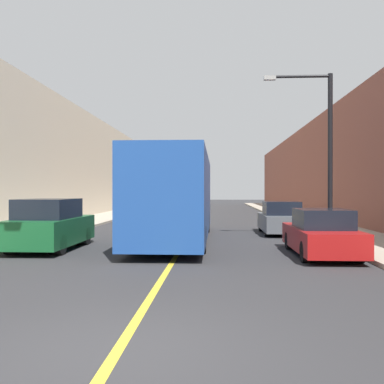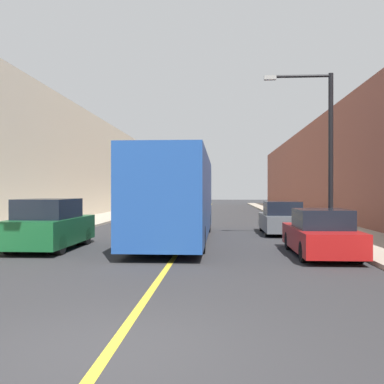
{
  "view_description": "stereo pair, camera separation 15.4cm",
  "coord_description": "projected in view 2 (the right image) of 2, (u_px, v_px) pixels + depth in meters",
  "views": [
    {
      "loc": [
        1.28,
        -5.71,
        2.08
      ],
      "look_at": [
        0.32,
        11.84,
        2.03
      ],
      "focal_mm": 42.0,
      "sensor_mm": 36.0,
      "label": 1
    },
    {
      "loc": [
        1.44,
        -5.7,
        2.08
      ],
      "look_at": [
        0.32,
        11.84,
        2.03
      ],
      "focal_mm": 42.0,
      "sensor_mm": 36.0,
      "label": 2
    }
  ],
  "objects": [
    {
      "name": "building_row_left",
      "position": [
        69.0,
        165.0,
        36.41
      ],
      "size": [
        4.0,
        72.0,
        8.33
      ],
      "primitive_type": "cube",
      "color": "beige",
      "rests_on": "ground"
    },
    {
      "name": "parked_suv_left",
      "position": [
        50.0,
        226.0,
        15.91
      ],
      "size": [
        1.9,
        4.53,
        1.8
      ],
      "color": "#145128",
      "rests_on": "ground"
    },
    {
      "name": "building_row_right",
      "position": [
        342.0,
        168.0,
        35.03
      ],
      "size": [
        4.0,
        72.0,
        7.72
      ],
      "primitive_type": "cube",
      "color": "brown",
      "rests_on": "ground"
    },
    {
      "name": "car_right_near",
      "position": [
        321.0,
        235.0,
        14.32
      ],
      "size": [
        1.77,
        4.68,
        1.5
      ],
      "color": "maroon",
      "rests_on": "ground"
    },
    {
      "name": "car_right_mid",
      "position": [
        282.0,
        219.0,
        21.57
      ],
      "size": [
        1.84,
        4.4,
        1.57
      ],
      "color": "#51565B",
      "rests_on": "ground"
    },
    {
      "name": "bus",
      "position": [
        177.0,
        196.0,
        18.74
      ],
      "size": [
        2.6,
        12.22,
        3.51
      ],
      "color": "#1E4793",
      "rests_on": "ground"
    },
    {
      "name": "sidewalk_left",
      "position": [
        112.0,
        216.0,
        36.19
      ],
      "size": [
        3.19,
        72.0,
        0.14
      ],
      "primitive_type": "cube",
      "color": "#A89E8C",
      "rests_on": "ground"
    },
    {
      "name": "street_lamp_right",
      "position": [
        324.0,
        142.0,
        18.54
      ],
      "size": [
        2.84,
        0.24,
        6.8
      ],
      "color": "black",
      "rests_on": "sidewalk_right"
    },
    {
      "name": "ground_plane",
      "position": [
        109.0,
        352.0,
        5.79
      ],
      "size": [
        200.0,
        200.0,
        0.0
      ],
      "primitive_type": "plane",
      "color": "#2D2D30"
    },
    {
      "name": "road_center_line",
      "position": [
        202.0,
        217.0,
        35.73
      ],
      "size": [
        0.16,
        72.0,
        0.01
      ],
      "primitive_type": "cube",
      "color": "gold",
      "rests_on": "ground"
    },
    {
      "name": "sidewalk_right",
      "position": [
        295.0,
        216.0,
        35.26
      ],
      "size": [
        3.19,
        72.0,
        0.14
      ],
      "primitive_type": "cube",
      "color": "#A89E8C",
      "rests_on": "ground"
    }
  ]
}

